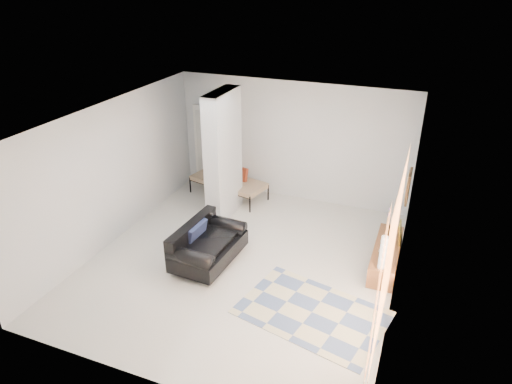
% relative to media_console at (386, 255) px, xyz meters
% --- Properties ---
extents(floor, '(6.00, 6.00, 0.00)m').
position_rel_media_console_xyz_m(floor, '(-2.52, -0.90, -0.21)').
color(floor, silver).
rests_on(floor, ground).
extents(ceiling, '(6.00, 6.00, 0.00)m').
position_rel_media_console_xyz_m(ceiling, '(-2.52, -0.90, 2.59)').
color(ceiling, white).
rests_on(ceiling, wall_back).
extents(wall_back, '(6.00, 0.00, 6.00)m').
position_rel_media_console_xyz_m(wall_back, '(-2.52, 2.10, 1.19)').
color(wall_back, silver).
rests_on(wall_back, ground).
extents(wall_front, '(6.00, 0.00, 6.00)m').
position_rel_media_console_xyz_m(wall_front, '(-2.52, -3.90, 1.19)').
color(wall_front, silver).
rests_on(wall_front, ground).
extents(wall_left, '(0.00, 6.00, 6.00)m').
position_rel_media_console_xyz_m(wall_left, '(-5.27, -0.90, 1.19)').
color(wall_left, silver).
rests_on(wall_left, ground).
extents(wall_right, '(0.00, 6.00, 6.00)m').
position_rel_media_console_xyz_m(wall_right, '(0.23, -0.90, 1.19)').
color(wall_right, silver).
rests_on(wall_right, ground).
extents(partition_column, '(0.35, 1.20, 2.80)m').
position_rel_media_console_xyz_m(partition_column, '(-3.62, 0.70, 1.19)').
color(partition_column, silver).
rests_on(partition_column, floor).
extents(hallway_door, '(0.85, 0.06, 2.04)m').
position_rel_media_console_xyz_m(hallway_door, '(-4.62, 2.06, 0.81)').
color(hallway_door, white).
rests_on(hallway_door, floor).
extents(curtain, '(0.00, 2.55, 2.55)m').
position_rel_media_console_xyz_m(curtain, '(0.15, -2.05, 1.24)').
color(curtain, '#F28D3F').
rests_on(curtain, wall_right).
extents(wall_art, '(0.04, 0.45, 0.55)m').
position_rel_media_console_xyz_m(wall_art, '(0.20, -0.00, 1.44)').
color(wall_art, '#3E2611').
rests_on(wall_art, wall_right).
extents(media_console, '(0.45, 1.67, 0.80)m').
position_rel_media_console_xyz_m(media_console, '(0.00, 0.00, 0.00)').
color(media_console, brown).
rests_on(media_console, floor).
extents(loveseat, '(1.00, 1.60, 0.76)m').
position_rel_media_console_xyz_m(loveseat, '(-3.17, -1.12, 0.15)').
color(loveseat, silver).
rests_on(loveseat, floor).
extents(daybed, '(1.97, 1.19, 0.77)m').
position_rel_media_console_xyz_m(daybed, '(-3.94, 1.58, 0.21)').
color(daybed, black).
rests_on(daybed, floor).
extents(area_rug, '(2.54, 1.97, 0.01)m').
position_rel_media_console_xyz_m(area_rug, '(-0.92, -1.80, -0.20)').
color(area_rug, beige).
rests_on(area_rug, floor).
extents(cylinder_lamp, '(0.11, 0.11, 0.62)m').
position_rel_media_console_xyz_m(cylinder_lamp, '(-0.02, -0.73, 0.50)').
color(cylinder_lamp, white).
rests_on(cylinder_lamp, media_console).
extents(bronze_figurine, '(0.12, 0.12, 0.23)m').
position_rel_media_console_xyz_m(bronze_figurine, '(-0.05, 0.39, 0.31)').
color(bronze_figurine, '#342317').
rests_on(bronze_figurine, media_console).
extents(vase, '(0.20, 0.20, 0.18)m').
position_rel_media_console_xyz_m(vase, '(-0.05, 0.03, 0.29)').
color(vase, '#B9C4BF').
rests_on(vase, media_console).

